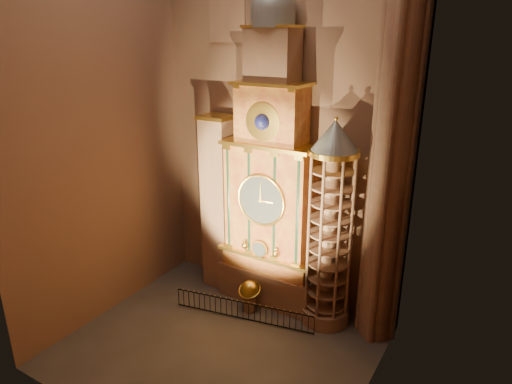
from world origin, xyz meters
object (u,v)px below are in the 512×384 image
Objects in this scene: stair_turret at (330,228)px; celestial_globe at (250,293)px; astronomical_clock at (271,188)px; iron_railing at (243,311)px; portrait_tower at (219,203)px.

stair_turret is 5.85m from celestial_globe.
astronomical_clock is 1.55× the size of stair_turret.
celestial_globe is (-3.85, -1.33, -4.20)m from stair_turret.
iron_railing is (-0.17, -2.53, -6.11)m from astronomical_clock.
iron_railing is at bearing -79.01° from celestial_globe.
portrait_tower is at bearing 179.71° from astronomical_clock.
stair_turret reaches higher than portrait_tower.
iron_railing is at bearing -38.29° from portrait_tower.
stair_turret is at bearing 18.98° from celestial_globe.
stair_turret is at bearing -4.30° from astronomical_clock.
celestial_globe reaches higher than iron_railing.
astronomical_clock reaches higher than celestial_globe.
astronomical_clock reaches higher than portrait_tower.
portrait_tower is at bearing 177.67° from stair_turret.
portrait_tower reaches higher than iron_railing.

